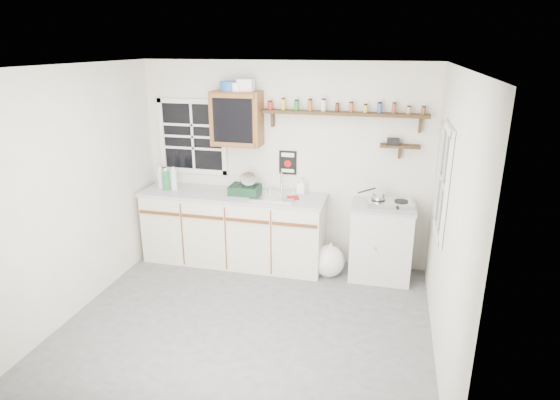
{
  "coord_description": "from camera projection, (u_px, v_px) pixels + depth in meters",
  "views": [
    {
      "loc": [
        1.28,
        -3.92,
        2.68
      ],
      "look_at": [
        0.2,
        0.55,
        1.14
      ],
      "focal_mm": 30.0,
      "sensor_mm": 36.0,
      "label": 1
    }
  ],
  "objects": [
    {
      "name": "spice_shelf",
      "position": [
        342.0,
        112.0,
        5.37
      ],
      "size": [
        1.91,
        0.18,
        0.35
      ],
      "color": "black",
      "rests_on": "wall_back"
    },
    {
      "name": "main_cabinet",
      "position": [
        234.0,
        228.0,
        5.93
      ],
      "size": [
        2.31,
        0.63,
        0.92
      ],
      "color": "#BCB59C",
      "rests_on": "floor"
    },
    {
      "name": "upper_cabinet",
      "position": [
        237.0,
        119.0,
        5.62
      ],
      "size": [
        0.6,
        0.32,
        0.65
      ],
      "color": "#5A3916",
      "rests_on": "wall_back"
    },
    {
      "name": "window_right",
      "position": [
        444.0,
        181.0,
        4.4
      ],
      "size": [
        0.03,
        0.78,
        1.08
      ],
      "color": "black",
      "rests_on": "wall_back"
    },
    {
      "name": "upper_cabinet_clutter",
      "position": [
        236.0,
        86.0,
        5.5
      ],
      "size": [
        0.4,
        0.24,
        0.14
      ],
      "color": "#1B50B2",
      "rests_on": "upper_cabinet"
    },
    {
      "name": "sink",
      "position": [
        275.0,
        196.0,
        5.66
      ],
      "size": [
        0.52,
        0.44,
        0.29
      ],
      "color": "silver",
      "rests_on": "main_cabinet"
    },
    {
      "name": "secondary_shelf",
      "position": [
        398.0,
        145.0,
        5.35
      ],
      "size": [
        0.45,
        0.16,
        0.24
      ],
      "color": "black",
      "rests_on": "wall_back"
    },
    {
      "name": "water_bottles",
      "position": [
        167.0,
        179.0,
        5.92
      ],
      "size": [
        0.28,
        0.14,
        0.29
      ],
      "color": "silver",
      "rests_on": "main_cabinet"
    },
    {
      "name": "hotplate",
      "position": [
        390.0,
        203.0,
        5.36
      ],
      "size": [
        0.55,
        0.34,
        0.08
      ],
      "rotation": [
        0.0,
        0.0,
        0.14
      ],
      "color": "silver",
      "rests_on": "right_cabinet"
    },
    {
      "name": "trash_bag",
      "position": [
        329.0,
        261.0,
        5.64
      ],
      "size": [
        0.4,
        0.36,
        0.46
      ],
      "color": "silver",
      "rests_on": "floor"
    },
    {
      "name": "right_cabinet",
      "position": [
        381.0,
        241.0,
        5.55
      ],
      "size": [
        0.73,
        0.57,
        0.91
      ],
      "color": "silver",
      "rests_on": "floor"
    },
    {
      "name": "room",
      "position": [
        245.0,
        206.0,
        4.35
      ],
      "size": [
        3.64,
        3.24,
        2.54
      ],
      "color": "#4E4E50",
      "rests_on": "ground"
    },
    {
      "name": "window_back",
      "position": [
        193.0,
        137.0,
        5.98
      ],
      "size": [
        0.93,
        0.03,
        0.98
      ],
      "color": "black",
      "rests_on": "wall_back"
    },
    {
      "name": "soap_bottle",
      "position": [
        302.0,
        185.0,
        5.76
      ],
      "size": [
        0.11,
        0.11,
        0.21
      ],
      "primitive_type": "imported",
      "rotation": [
        0.0,
        0.0,
        -0.16
      ],
      "color": "silver",
      "rests_on": "main_cabinet"
    },
    {
      "name": "dish_rack",
      "position": [
        246.0,
        187.0,
        5.74
      ],
      "size": [
        0.37,
        0.28,
        0.27
      ],
      "rotation": [
        0.0,
        0.0,
        0.0
      ],
      "color": "#10301D",
      "rests_on": "main_cabinet"
    },
    {
      "name": "rag",
      "position": [
        293.0,
        198.0,
        5.59
      ],
      "size": [
        0.18,
        0.16,
        0.02
      ],
      "primitive_type": "cube",
      "rotation": [
        0.0,
        0.0,
        0.35
      ],
      "color": "maroon",
      "rests_on": "main_cabinet"
    },
    {
      "name": "saucepan",
      "position": [
        378.0,
        196.0,
        5.37
      ],
      "size": [
        0.32,
        0.25,
        0.15
      ],
      "rotation": [
        0.0,
        0.0,
        -0.75
      ],
      "color": "silver",
      "rests_on": "hotplate"
    },
    {
      "name": "warning_sign",
      "position": [
        288.0,
        163.0,
        5.79
      ],
      "size": [
        0.22,
        0.02,
        0.3
      ],
      "color": "black",
      "rests_on": "wall_back"
    }
  ]
}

